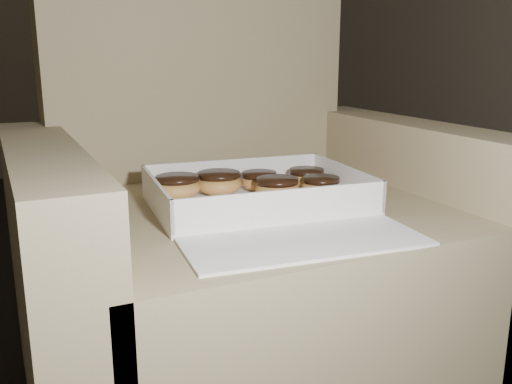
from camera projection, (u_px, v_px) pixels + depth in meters
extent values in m
plane|color=black|center=(124.00, 379.00, 1.24)|extent=(4.50, 4.50, 0.00)
cube|color=#887957|center=(254.00, 298.00, 1.16)|extent=(0.70, 0.70, 0.41)
cube|color=#887957|center=(196.00, 65.00, 1.33)|extent=(0.70, 0.14, 0.51)
cube|color=#887957|center=(57.00, 302.00, 0.99)|extent=(0.12, 0.70, 0.55)
cube|color=#887957|center=(405.00, 241.00, 1.30)|extent=(0.12, 0.70, 0.55)
cube|color=white|center=(256.00, 204.00, 1.08)|extent=(0.41, 0.32, 0.01)
cube|color=white|center=(234.00, 173.00, 1.20)|extent=(0.38, 0.04, 0.06)
cube|color=white|center=(284.00, 207.00, 0.94)|extent=(0.38, 0.04, 0.06)
cube|color=white|center=(156.00, 196.00, 1.01)|extent=(0.03, 0.29, 0.06)
cube|color=white|center=(345.00, 180.00, 1.13)|extent=(0.03, 0.29, 0.06)
cube|color=#E15A63|center=(347.00, 180.00, 1.14)|extent=(0.03, 0.28, 0.05)
cube|color=white|center=(305.00, 242.00, 0.88)|extent=(0.39, 0.20, 0.01)
ellipsoid|color=#D19249|center=(277.00, 190.00, 1.09)|extent=(0.09, 0.09, 0.04)
cylinder|color=black|center=(277.00, 181.00, 1.08)|extent=(0.08, 0.08, 0.01)
ellipsoid|color=#D19249|center=(259.00, 182.00, 1.16)|extent=(0.08, 0.08, 0.04)
cylinder|color=black|center=(259.00, 174.00, 1.16)|extent=(0.07, 0.07, 0.01)
ellipsoid|color=#D19249|center=(307.00, 179.00, 1.19)|extent=(0.08, 0.08, 0.04)
cylinder|color=black|center=(307.00, 171.00, 1.19)|extent=(0.07, 0.07, 0.01)
ellipsoid|color=#D19249|center=(177.00, 188.00, 1.10)|extent=(0.09, 0.09, 0.04)
cylinder|color=black|center=(177.00, 178.00, 1.10)|extent=(0.08, 0.08, 0.01)
ellipsoid|color=#D19249|center=(219.00, 184.00, 1.13)|extent=(0.09, 0.09, 0.04)
cylinder|color=black|center=(219.00, 174.00, 1.13)|extent=(0.08, 0.08, 0.01)
ellipsoid|color=#D19249|center=(321.00, 187.00, 1.12)|extent=(0.08, 0.08, 0.04)
cylinder|color=black|center=(321.00, 179.00, 1.11)|extent=(0.07, 0.07, 0.01)
ellipsoid|color=black|center=(275.00, 205.00, 1.05)|extent=(0.01, 0.01, 0.00)
ellipsoid|color=black|center=(231.00, 213.00, 1.00)|extent=(0.01, 0.01, 0.00)
ellipsoid|color=black|center=(249.00, 218.00, 0.97)|extent=(0.01, 0.01, 0.00)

